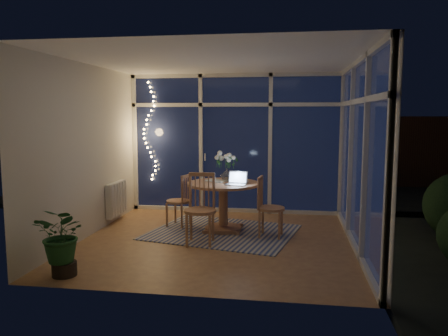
{
  "coord_description": "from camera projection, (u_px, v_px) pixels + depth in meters",
  "views": [
    {
      "loc": [
        1.02,
        -6.17,
        1.85
      ],
      "look_at": [
        0.04,
        0.25,
        1.05
      ],
      "focal_mm": 35.0,
      "sensor_mm": 36.0,
      "label": 1
    }
  ],
  "objects": [
    {
      "name": "chair_front",
      "position": [
        200.0,
        209.0,
        6.18
      ],
      "size": [
        0.5,
        0.5,
        1.03
      ],
      "primitive_type": "cube",
      "rotation": [
        0.0,
        0.0,
        0.04
      ],
      "color": "#AD6F4E",
      "rests_on": "floor"
    },
    {
      "name": "wall_front",
      "position": [
        185.0,
        170.0,
        4.31
      ],
      "size": [
        4.0,
        0.04,
        2.6
      ],
      "primitive_type": "cube",
      "color": "beige",
      "rests_on": "floor"
    },
    {
      "name": "chair_left",
      "position": [
        178.0,
        200.0,
        7.21
      ],
      "size": [
        0.5,
        0.5,
        0.89
      ],
      "primitive_type": "cube",
      "rotation": [
        0.0,
        0.0,
        -1.84
      ],
      "color": "#AD6F4E",
      "rests_on": "floor"
    },
    {
      "name": "potted_plant",
      "position": [
        63.0,
        244.0,
        4.99
      ],
      "size": [
        0.61,
        0.55,
        0.76
      ],
      "primitive_type": "imported",
      "rotation": [
        0.0,
        0.0,
        -0.16
      ],
      "color": "#1B4C21",
      "rests_on": "floor"
    },
    {
      "name": "bowl",
      "position": [
        244.0,
        182.0,
        6.85
      ],
      "size": [
        0.18,
        0.18,
        0.04
      ],
      "primitive_type": "imported",
      "rotation": [
        0.0,
        0.0,
        -0.22
      ],
      "color": "silver",
      "rests_on": "dining_table"
    },
    {
      "name": "dining_table",
      "position": [
        223.0,
        207.0,
        6.93
      ],
      "size": [
        1.37,
        1.37,
        0.78
      ],
      "primitive_type": "cylinder",
      "rotation": [
        0.0,
        0.0,
        -0.22
      ],
      "color": "#AD6F4E",
      "rests_on": "floor"
    },
    {
      "name": "newspapers",
      "position": [
        218.0,
        181.0,
        7.03
      ],
      "size": [
        0.44,
        0.42,
        0.01
      ],
      "primitive_type": "cube",
      "rotation": [
        0.0,
        0.0,
        -0.61
      ],
      "color": "beige",
      "rests_on": "dining_table"
    },
    {
      "name": "neighbour_roof",
      "position": [
        269.0,
        104.0,
        14.46
      ],
      "size": [
        7.0,
        3.0,
        2.2
      ],
      "primitive_type": "cube",
      "color": "#2E3038",
      "rests_on": "ground"
    },
    {
      "name": "wall_back",
      "position": [
        236.0,
        144.0,
        8.23
      ],
      "size": [
        4.0,
        0.04,
        2.6
      ],
      "primitive_type": "cube",
      "color": "beige",
      "rests_on": "floor"
    },
    {
      "name": "flower_vase",
      "position": [
        227.0,
        174.0,
        7.1
      ],
      "size": [
        0.24,
        0.24,
        0.21
      ],
      "primitive_type": "imported",
      "rotation": [
        0.0,
        0.0,
        -0.22
      ],
      "color": "silver",
      "rests_on": "dining_table"
    },
    {
      "name": "rug",
      "position": [
        222.0,
        232.0,
        6.88
      ],
      "size": [
        2.5,
        2.17,
        0.01
      ],
      "primitive_type": "cube",
      "rotation": [
        0.0,
        0.0,
        -0.22
      ],
      "color": "beige",
      "rests_on": "floor"
    },
    {
      "name": "wall_left",
      "position": [
        87.0,
        151.0,
        6.57
      ],
      "size": [
        0.04,
        4.0,
        2.6
      ],
      "primitive_type": "cube",
      "color": "beige",
      "rests_on": "floor"
    },
    {
      "name": "garden_fence",
      "position": [
        252.0,
        150.0,
        11.71
      ],
      "size": [
        11.0,
        0.08,
        1.8
      ],
      "primitive_type": "cube",
      "color": "#371F14",
      "rests_on": "ground"
    },
    {
      "name": "window_wall_right",
      "position": [
        359.0,
        155.0,
        5.98
      ],
      "size": [
        0.1,
        4.0,
        2.6
      ],
      "primitive_type": "cube",
      "color": "silver",
      "rests_on": "floor"
    },
    {
      "name": "wall_right",
      "position": [
        362.0,
        155.0,
        5.97
      ],
      "size": [
        0.04,
        4.0,
        2.6
      ],
      "primitive_type": "cube",
      "color": "beige",
      "rests_on": "floor"
    },
    {
      "name": "garden_patio",
      "position": [
        269.0,
        189.0,
        11.27
      ],
      "size": [
        12.0,
        6.0,
        0.1
      ],
      "primitive_type": "cube",
      "color": "black",
      "rests_on": "ground"
    },
    {
      "name": "radiator",
      "position": [
        116.0,
        199.0,
        7.55
      ],
      "size": [
        0.1,
        0.7,
        0.58
      ],
      "primitive_type": "cube",
      "color": "silver",
      "rests_on": "wall_left"
    },
    {
      "name": "ceiling",
      "position": [
        218.0,
        60.0,
        6.11
      ],
      "size": [
        4.0,
        4.0,
        0.0
      ],
      "primitive_type": "plane",
      "color": "white",
      "rests_on": "wall_back"
    },
    {
      "name": "garden_shrubs",
      "position": [
        208.0,
        177.0,
        9.83
      ],
      "size": [
        0.9,
        0.9,
        0.9
      ],
      "primitive_type": "sphere",
      "color": "black",
      "rests_on": "ground"
    },
    {
      "name": "phone",
      "position": [
        227.0,
        184.0,
        6.71
      ],
      "size": [
        0.11,
        0.08,
        0.01
      ],
      "primitive_type": "cube",
      "rotation": [
        0.0,
        0.0,
        -0.28
      ],
      "color": "black",
      "rests_on": "dining_table"
    },
    {
      "name": "chair_right",
      "position": [
        271.0,
        207.0,
        6.56
      ],
      "size": [
        0.48,
        0.48,
        0.94
      ],
      "primitive_type": "cube",
      "rotation": [
        0.0,
        0.0,
        1.46
      ],
      "color": "#AD6F4E",
      "rests_on": "floor"
    },
    {
      "name": "fairy_lights",
      "position": [
        149.0,
        131.0,
        8.33
      ],
      "size": [
        0.24,
        0.1,
        1.85
      ],
      "primitive_type": null,
      "color": "#EAB45D",
      "rests_on": "window_wall_back"
    },
    {
      "name": "floor",
      "position": [
        219.0,
        241.0,
        6.43
      ],
      "size": [
        4.0,
        4.0,
        0.0
      ],
      "primitive_type": "plane",
      "color": "#8C5C3D",
      "rests_on": "ground"
    },
    {
      "name": "window_wall_back",
      "position": [
        235.0,
        144.0,
        8.19
      ],
      "size": [
        4.0,
        0.1,
        2.6
      ],
      "primitive_type": "cube",
      "color": "silver",
      "rests_on": "floor"
    },
    {
      "name": "laptop",
      "position": [
        236.0,
        178.0,
        6.64
      ],
      "size": [
        0.34,
        0.3,
        0.22
      ],
      "primitive_type": null,
      "rotation": [
        0.0,
        0.0,
        -0.16
      ],
      "color": "silver",
      "rests_on": "dining_table"
    }
  ]
}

